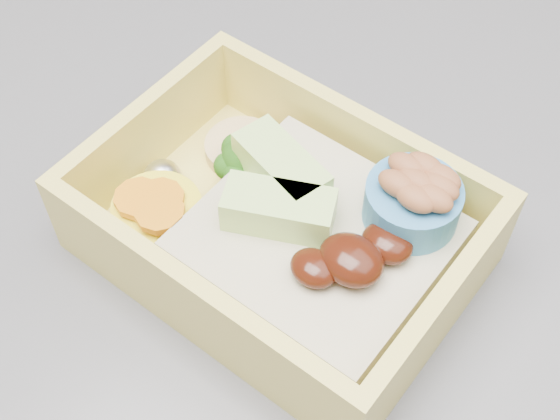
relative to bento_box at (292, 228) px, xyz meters
The scene contains 1 object.
bento_box is the anchor object (origin of this frame).
Camera 1 is at (-0.06, -0.20, 1.25)m, focal length 50.00 mm.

